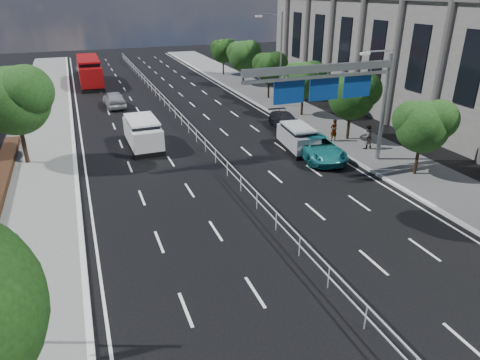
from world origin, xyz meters
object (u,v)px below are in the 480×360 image
white_minivan (143,133)px  pedestrian_b (367,137)px  near_car_silver (114,99)px  silver_minivan (298,138)px  toilet_sign (8,276)px  overhead_gantry (336,83)px  parked_car_dark (285,121)px  parked_car_teal (317,147)px  near_car_dark (83,70)px  red_bus (89,70)px  pedestrian_a (334,130)px

white_minivan → pedestrian_b: (15.21, -6.59, -0.07)m
near_car_silver → silver_minivan: bearing=119.2°
toilet_sign → overhead_gantry: 20.52m
near_car_silver → silver_minivan: (11.28, -17.91, 0.09)m
parked_car_dark → silver_minivan: bearing=-101.4°
overhead_gantry → parked_car_teal: size_ratio=1.82×
pedestrian_b → near_car_silver: bearing=-56.1°
near_car_dark → pedestrian_b: pedestrian_b is taller
overhead_gantry → near_car_dark: (-13.63, 42.16, -4.93)m
pedestrian_b → toilet_sign: bearing=23.7°
near_car_dark → parked_car_teal: 42.53m
overhead_gantry → parked_car_dark: bearing=82.0°
white_minivan → near_car_dark: size_ratio=1.25×
overhead_gantry → silver_minivan: bearing=93.5°
toilet_sign → overhead_gantry: overhead_gantry is taller
overhead_gantry → white_minivan: overhead_gantry is taller
red_bus → near_car_dark: bearing=94.4°
near_car_silver → parked_car_teal: bearing=117.5°
white_minivan → red_bus: red_bus is taller
near_car_silver → pedestrian_a: (14.63, -17.46, 0.20)m
toilet_sign → near_car_dark: toilet_sign is taller
white_minivan → near_car_silver: (-0.75, 13.24, -0.29)m
overhead_gantry → pedestrian_b: 6.70m
toilet_sign → red_bus: bearing=84.1°
red_bus → silver_minivan: red_bus is taller
white_minivan → pedestrian_b: white_minivan is taller
parked_car_teal → red_bus: bearing=118.0°
toilet_sign → silver_minivan: 22.47m
parked_car_teal → pedestrian_b: (4.21, 0.07, 0.23)m
pedestrian_b → parked_car_dark: bearing=-70.2°
silver_minivan → parked_car_teal: bearing=-70.6°
white_minivan → near_car_dark: bearing=93.9°
pedestrian_b → silver_minivan: bearing=-27.3°
parked_car_dark → pedestrian_b: (3.18, -6.93, 0.36)m
near_car_dark → silver_minivan: 40.49m
red_bus → near_car_dark: (-0.55, 7.53, -1.03)m
near_car_silver → pedestrian_a: size_ratio=2.73×
near_car_silver → silver_minivan: size_ratio=1.04×
overhead_gantry → white_minivan: bearing=141.3°
toilet_sign → near_car_silver: bearing=79.0°
pedestrian_b → near_car_dark: bearing=-70.7°
overhead_gantry → parked_car_teal: 5.21m
pedestrian_a → parked_car_dark: bearing=-74.2°
red_bus → pedestrian_a: red_bus is taller
near_car_dark → pedestrian_a: size_ratio=2.39×
silver_minivan → parked_car_teal: silver_minivan is taller
near_car_dark → pedestrian_a: 41.31m
silver_minivan → pedestrian_a: 3.38m
parked_car_teal → pedestrian_a: 3.79m
red_bus → parked_car_teal: red_bus is taller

